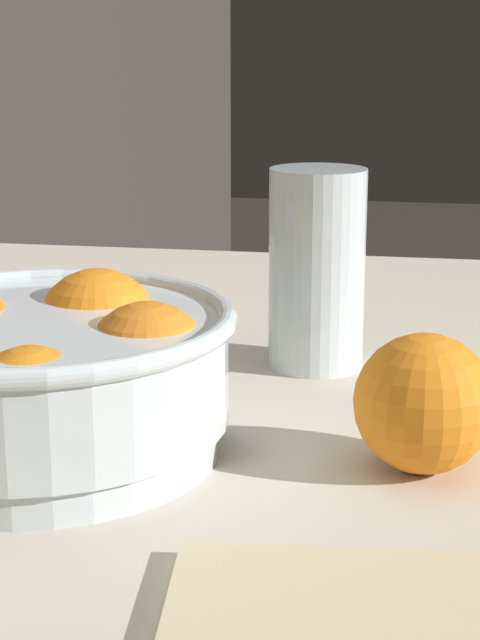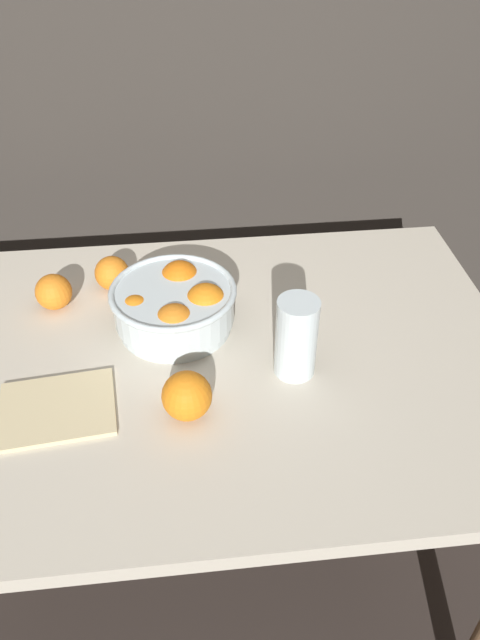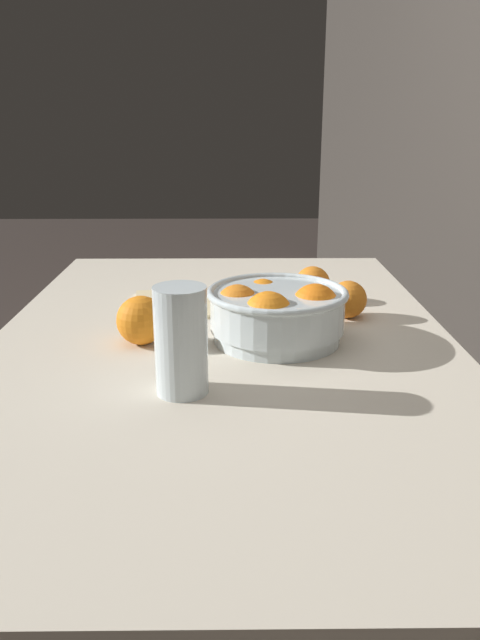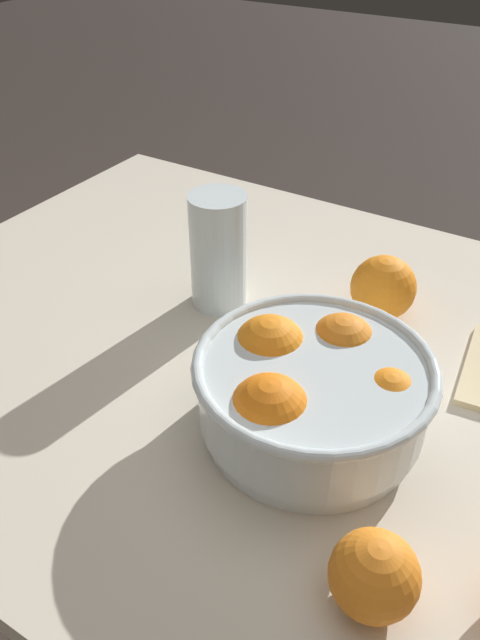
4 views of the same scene
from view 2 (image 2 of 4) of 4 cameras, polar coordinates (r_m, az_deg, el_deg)
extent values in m
plane|color=#3D332D|center=(1.76, -4.04, -22.20)|extent=(12.00, 12.00, 0.00)
cube|color=beige|center=(1.16, -5.71, -4.07)|extent=(1.26, 0.80, 0.03)
cylinder|color=#936B47|center=(1.76, 13.73, -4.05)|extent=(0.05, 0.05, 0.74)
cylinder|color=silver|center=(1.21, -6.03, -0.19)|extent=(0.22, 0.22, 0.02)
cylinder|color=silver|center=(1.18, -6.17, 1.40)|extent=(0.23, 0.23, 0.06)
torus|color=silver|center=(1.16, -6.27, 2.64)|extent=(0.24, 0.24, 0.01)
sphere|color=orange|center=(1.16, -3.13, 1.42)|extent=(0.08, 0.08, 0.08)
sphere|color=orange|center=(1.23, -5.50, 3.57)|extent=(0.08, 0.08, 0.08)
sphere|color=orange|center=(1.17, -9.49, 0.64)|extent=(0.07, 0.07, 0.07)
sphere|color=orange|center=(1.13, -6.14, -0.40)|extent=(0.08, 0.08, 0.08)
cylinder|color=#F4A314|center=(1.08, 5.13, -2.19)|extent=(0.06, 0.06, 0.12)
cylinder|color=silver|center=(1.07, 5.18, -1.61)|extent=(0.07, 0.07, 0.15)
sphere|color=orange|center=(1.29, -16.67, 2.48)|extent=(0.07, 0.07, 0.07)
sphere|color=orange|center=(1.32, -11.63, 4.23)|extent=(0.07, 0.07, 0.07)
sphere|color=orange|center=(1.02, -4.88, -6.92)|extent=(0.08, 0.08, 0.08)
cube|color=beige|center=(1.09, -16.37, -7.77)|extent=(0.20, 0.17, 0.01)
camera|label=1|loc=(1.07, -39.38, 0.07)|focal=60.00mm
camera|label=3|loc=(1.37, 41.34, 12.68)|focal=35.00mm
camera|label=4|loc=(1.41, -15.94, 25.67)|focal=35.00mm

